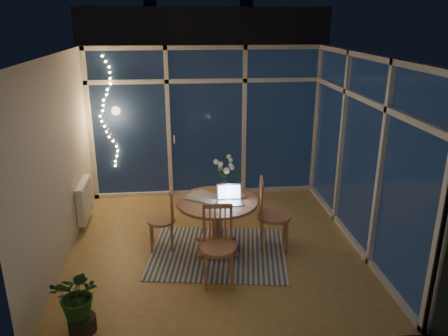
{
  "coord_description": "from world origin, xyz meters",
  "views": [
    {
      "loc": [
        -0.44,
        -5.39,
        3.03
      ],
      "look_at": [
        0.13,
        0.25,
        1.07
      ],
      "focal_mm": 35.0,
      "sensor_mm": 36.0,
      "label": 1
    }
  ],
  "objects_px": {
    "dining_table": "(217,225)",
    "chair_left": "(161,219)",
    "chair_front": "(218,246)",
    "potted_plant": "(79,299)",
    "flower_vase": "(225,185)",
    "chair_right": "(274,215)",
    "laptop": "(230,195)"
  },
  "relations": [
    {
      "from": "chair_front",
      "to": "potted_plant",
      "type": "bearing_deg",
      "value": -150.29
    },
    {
      "from": "dining_table",
      "to": "chair_right",
      "type": "height_order",
      "value": "chair_right"
    },
    {
      "from": "chair_front",
      "to": "chair_left",
      "type": "bearing_deg",
      "value": 130.62
    },
    {
      "from": "potted_plant",
      "to": "chair_front",
      "type": "bearing_deg",
      "value": 26.65
    },
    {
      "from": "chair_right",
      "to": "chair_front",
      "type": "distance_m",
      "value": 1.1
    },
    {
      "from": "chair_front",
      "to": "laptop",
      "type": "distance_m",
      "value": 0.79
    },
    {
      "from": "chair_right",
      "to": "potted_plant",
      "type": "xyz_separation_m",
      "value": [
        -2.28,
        -1.46,
        -0.13
      ]
    },
    {
      "from": "chair_right",
      "to": "chair_front",
      "type": "height_order",
      "value": "chair_right"
    },
    {
      "from": "potted_plant",
      "to": "dining_table",
      "type": "bearing_deg",
      "value": 44.81
    },
    {
      "from": "chair_right",
      "to": "chair_front",
      "type": "xyz_separation_m",
      "value": [
        -0.83,
        -0.73,
        -0.03
      ]
    },
    {
      "from": "chair_left",
      "to": "chair_front",
      "type": "xyz_separation_m",
      "value": [
        0.7,
        -0.91,
        0.05
      ]
    },
    {
      "from": "chair_right",
      "to": "potted_plant",
      "type": "bearing_deg",
      "value": 131.19
    },
    {
      "from": "dining_table",
      "to": "chair_left",
      "type": "xyz_separation_m",
      "value": [
        -0.76,
        0.14,
        0.06
      ]
    },
    {
      "from": "laptop",
      "to": "flower_vase",
      "type": "bearing_deg",
      "value": 92.85
    },
    {
      "from": "chair_left",
      "to": "potted_plant",
      "type": "distance_m",
      "value": 1.81
    },
    {
      "from": "flower_vase",
      "to": "dining_table",
      "type": "bearing_deg",
      "value": -115.42
    },
    {
      "from": "laptop",
      "to": "flower_vase",
      "type": "distance_m",
      "value": 0.41
    },
    {
      "from": "chair_right",
      "to": "laptop",
      "type": "bearing_deg",
      "value": 104.9
    },
    {
      "from": "chair_front",
      "to": "laptop",
      "type": "bearing_deg",
      "value": 75.02
    },
    {
      "from": "chair_front",
      "to": "flower_vase",
      "type": "xyz_separation_m",
      "value": [
        0.2,
        1.07,
        0.36
      ]
    },
    {
      "from": "dining_table",
      "to": "flower_vase",
      "type": "height_order",
      "value": "flower_vase"
    },
    {
      "from": "dining_table",
      "to": "chair_left",
      "type": "bearing_deg",
      "value": 169.28
    },
    {
      "from": "flower_vase",
      "to": "laptop",
      "type": "bearing_deg",
      "value": -87.48
    },
    {
      "from": "chair_right",
      "to": "laptop",
      "type": "xyz_separation_m",
      "value": [
        -0.61,
        -0.07,
        0.35
      ]
    },
    {
      "from": "dining_table",
      "to": "flower_vase",
      "type": "bearing_deg",
      "value": 64.58
    },
    {
      "from": "chair_right",
      "to": "laptop",
      "type": "distance_m",
      "value": 0.7
    },
    {
      "from": "dining_table",
      "to": "potted_plant",
      "type": "xyz_separation_m",
      "value": [
        -1.51,
        -1.5,
        0.01
      ]
    },
    {
      "from": "flower_vase",
      "to": "potted_plant",
      "type": "height_order",
      "value": "flower_vase"
    },
    {
      "from": "flower_vase",
      "to": "chair_front",
      "type": "bearing_deg",
      "value": -100.43
    },
    {
      "from": "flower_vase",
      "to": "chair_left",
      "type": "bearing_deg",
      "value": -169.97
    },
    {
      "from": "chair_left",
      "to": "chair_right",
      "type": "height_order",
      "value": "chair_right"
    },
    {
      "from": "chair_front",
      "to": "laptop",
      "type": "height_order",
      "value": "laptop"
    }
  ]
}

